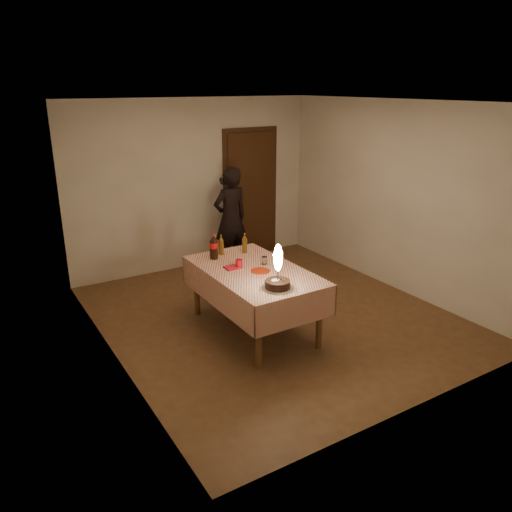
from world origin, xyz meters
name	(u,v)px	position (x,y,z in m)	size (l,w,h in m)	color
ground	(273,315)	(0.00, 0.00, 0.00)	(4.00, 4.50, 0.01)	brown
room_shell	(274,185)	(0.03, 0.08, 1.65)	(4.04, 4.54, 2.62)	silver
dining_table	(254,278)	(-0.41, -0.20, 0.67)	(1.02, 1.72, 0.77)	brown
birthday_cake	(278,277)	(-0.48, -0.80, 0.89)	(0.33, 0.33, 0.48)	white
red_plate	(260,271)	(-0.38, -0.29, 0.77)	(0.22, 0.22, 0.01)	#B3260C
red_cup	(239,264)	(-0.52, -0.06, 0.82)	(0.08, 0.08, 0.10)	#B70C17
clear_cup	(264,260)	(-0.21, -0.11, 0.82)	(0.07, 0.07, 0.09)	silver
napkin_stack	(232,268)	(-0.61, -0.04, 0.78)	(0.15, 0.15, 0.02)	#A71321
cola_bottle	(214,247)	(-0.63, 0.37, 0.92)	(0.10, 0.10, 0.32)	black
amber_bottle_left	(221,245)	(-0.48, 0.47, 0.89)	(0.06, 0.06, 0.26)	#593C0F
amber_bottle_right	(245,244)	(-0.19, 0.38, 0.89)	(0.06, 0.06, 0.26)	#593C0F
photographer	(231,218)	(0.40, 1.82, 0.81)	(0.61, 0.46, 1.61)	black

